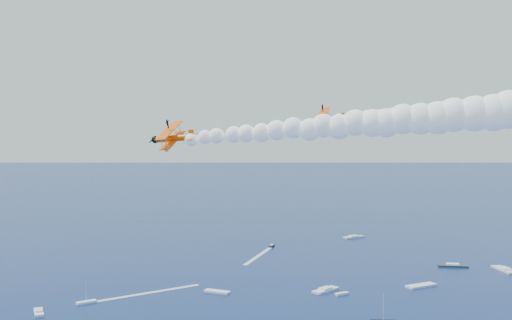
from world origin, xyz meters
The scene contains 6 objects.
biplane_lead centered at (9.31, 33.66, 58.30)m, with size 7.80×8.75×5.27m, color #E44A04, non-canonical shape.
biplane_trail centered at (-3.93, 2.76, 54.88)m, with size 8.22×9.22×5.56m, color #FF5A05, non-canonical shape.
smoke_trail_lead centered at (36.29, 44.29, 60.50)m, with size 54.31×25.00×10.34m, color white, non-canonical shape.
smoke_trail_trail centered at (23.05, 13.37, 57.08)m, with size 54.33×24.97×10.34m, color white, non-canonical shape.
spectator_boats centered at (2.32, 116.67, 0.35)m, with size 215.82×186.31×0.70m.
boat_wakes centered at (-8.41, 94.02, 0.03)m, with size 217.93×107.18×0.04m.
Camera 1 is at (70.11, -74.24, 56.58)m, focal length 42.19 mm.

